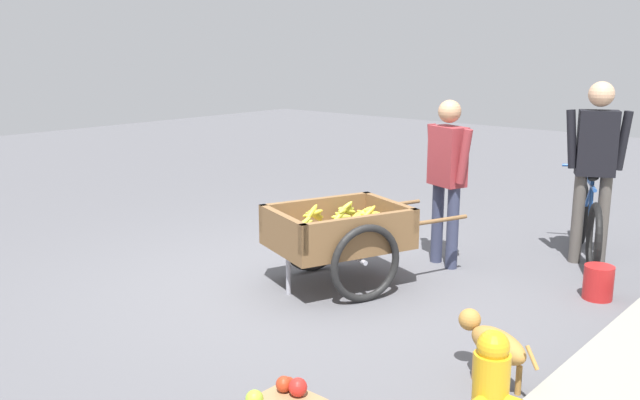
{
  "coord_description": "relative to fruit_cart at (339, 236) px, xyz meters",
  "views": [
    {
      "loc": [
        4.06,
        3.72,
        2.0
      ],
      "look_at": [
        -0.07,
        0.07,
        0.75
      ],
      "focal_mm": 37.98,
      "sensor_mm": 36.0,
      "label": 1
    }
  ],
  "objects": [
    {
      "name": "ground_plane",
      "position": [
        0.18,
        -0.19,
        -0.44
      ],
      "size": [
        24.0,
        24.0,
        0.0
      ],
      "primitive_type": "plane",
      "color": "#56565B"
    },
    {
      "name": "fruit_cart",
      "position": [
        0.0,
        0.0,
        0.0
      ],
      "size": [
        1.81,
        1.27,
        0.72
      ],
      "color": "brown",
      "rests_on": "ground"
    },
    {
      "name": "bicycle",
      "position": [
        -2.16,
        1.31,
        -0.08
      ],
      "size": [
        1.51,
        0.81,
        0.85
      ],
      "color": "black",
      "rests_on": "ground"
    },
    {
      "name": "fire_hydrant",
      "position": [
        1.42,
        2.16,
        -0.1
      ],
      "size": [
        0.25,
        0.25,
        0.67
      ],
      "color": "gold",
      "rests_on": "ground"
    },
    {
      "name": "vendor_person",
      "position": [
        -1.07,
        0.39,
        0.48
      ],
      "size": [
        0.3,
        0.55,
        1.54
      ],
      "color": "#333851",
      "rests_on": "ground"
    },
    {
      "name": "dog",
      "position": [
        0.73,
        1.82,
        -0.17
      ],
      "size": [
        0.34,
        0.63,
        0.4
      ],
      "color": "#AD7A38",
      "rests_on": "ground"
    },
    {
      "name": "cyclist_person",
      "position": [
        -2.02,
        1.38,
        0.59
      ],
      "size": [
        0.33,
        0.53,
        1.7
      ],
      "color": "#4C4742",
      "rests_on": "ground"
    },
    {
      "name": "plastic_bucket",
      "position": [
        -1.14,
        1.79,
        -0.3
      ],
      "size": [
        0.24,
        0.24,
        0.28
      ],
      "primitive_type": "cylinder",
      "color": "#B21E1E",
      "rests_on": "ground"
    }
  ]
}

